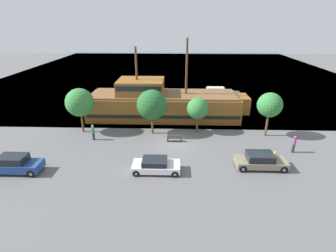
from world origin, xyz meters
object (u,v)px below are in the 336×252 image
object	(u,v)px
parked_car_curb_front	(15,164)
parked_car_curb_rear	(156,165)
fire_hydrant	(275,155)
pirate_ship	(162,103)
moored_boat_dockside	(218,94)
pedestrian_walking_near	(93,132)
parked_car_curb_mid	(261,161)
bench_promenade_east	(175,138)
pedestrian_walking_far	(294,144)

from	to	relation	value
parked_car_curb_front	parked_car_curb_rear	xyz separation A→B (m)	(12.35, 0.47, -0.16)
fire_hydrant	parked_car_curb_front	bearing A→B (deg)	-172.41
parked_car_curb_front	parked_car_curb_rear	world-z (taller)	parked_car_curb_front
parked_car_curb_rear	fire_hydrant	bearing A→B (deg)	13.33
pirate_ship	moored_boat_dockside	bearing A→B (deg)	48.18
parked_car_curb_rear	pirate_ship	bearing A→B (deg)	90.82
fire_hydrant	pedestrian_walking_near	distance (m)	19.14
parked_car_curb_mid	pedestrian_walking_near	xyz separation A→B (m)	(-16.86, 5.39, 0.20)
moored_boat_dockside	parked_car_curb_rear	bearing A→B (deg)	-110.13
parked_car_curb_mid	bench_promenade_east	size ratio (longest dim) A/B	2.78
moored_boat_dockside	pedestrian_walking_near	size ratio (longest dim) A/B	4.11
moored_boat_dockside	parked_car_curb_rear	world-z (taller)	moored_boat_dockside
parked_car_curb_front	parked_car_curb_rear	distance (m)	12.36
pedestrian_walking_far	moored_boat_dockside	bearing A→B (deg)	103.31
parked_car_curb_rear	pedestrian_walking_far	bearing A→B (deg)	16.60
fire_hydrant	pedestrian_walking_far	distance (m)	2.73
pirate_ship	moored_boat_dockside	size ratio (longest dim) A/B	2.89
moored_boat_dockside	pedestrian_walking_far	xyz separation A→B (m)	(4.75, -20.09, 0.28)
parked_car_curb_rear	pedestrian_walking_near	bearing A→B (deg)	139.50
parked_car_curb_mid	fire_hydrant	size ratio (longest dim) A/B	5.88
parked_car_curb_mid	parked_car_curb_front	bearing A→B (deg)	-176.17
pirate_ship	pedestrian_walking_near	distance (m)	10.61
fire_hydrant	pedestrian_walking_far	bearing A→B (deg)	30.94
bench_promenade_east	pedestrian_walking_far	world-z (taller)	pedestrian_walking_far
pirate_ship	moored_boat_dockside	world-z (taller)	pirate_ship
moored_boat_dockside	parked_car_curb_front	world-z (taller)	moored_boat_dockside
bench_promenade_east	pedestrian_walking_near	size ratio (longest dim) A/B	0.90
parked_car_curb_front	moored_boat_dockside	bearing A→B (deg)	49.26
parked_car_curb_mid	bench_promenade_east	world-z (taller)	parked_car_curb_mid
fire_hydrant	bench_promenade_east	xyz separation A→B (m)	(-9.72, 3.49, 0.02)
parked_car_curb_mid	pedestrian_walking_far	xyz separation A→B (m)	(4.20, 3.07, 0.21)
parked_car_curb_front	pedestrian_walking_far	xyz separation A→B (m)	(25.96, 4.53, 0.14)
parked_car_curb_rear	pedestrian_walking_far	distance (m)	14.20
parked_car_curb_front	fire_hydrant	distance (m)	23.87
moored_boat_dockside	bench_promenade_east	xyz separation A→B (m)	(-7.26, -17.98, -0.22)
pedestrian_walking_near	moored_boat_dockside	bearing A→B (deg)	47.45
parked_car_curb_front	bench_promenade_east	distance (m)	15.44
parked_car_curb_front	pedestrian_walking_near	bearing A→B (deg)	54.46
pirate_ship	pedestrian_walking_far	bearing A→B (deg)	-35.85
moored_boat_dockside	parked_car_curb_mid	xyz separation A→B (m)	(0.55, -23.16, 0.06)
pirate_ship	parked_car_curb_front	distance (m)	18.96
parked_car_curb_front	parked_car_curb_mid	world-z (taller)	parked_car_curb_front
pirate_ship	pedestrian_walking_near	world-z (taller)	pirate_ship
pirate_ship	parked_car_curb_front	bearing A→B (deg)	-129.96
fire_hydrant	pirate_ship	bearing A→B (deg)	135.40
parked_car_curb_mid	parked_car_curb_rear	xyz separation A→B (m)	(-9.40, -0.98, -0.09)
moored_boat_dockside	fire_hydrant	distance (m)	21.61
pedestrian_walking_far	parked_car_curb_front	bearing A→B (deg)	-170.10
moored_boat_dockside	parked_car_curb_front	distance (m)	32.49
moored_boat_dockside	parked_car_curb_mid	size ratio (longest dim) A/B	1.64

